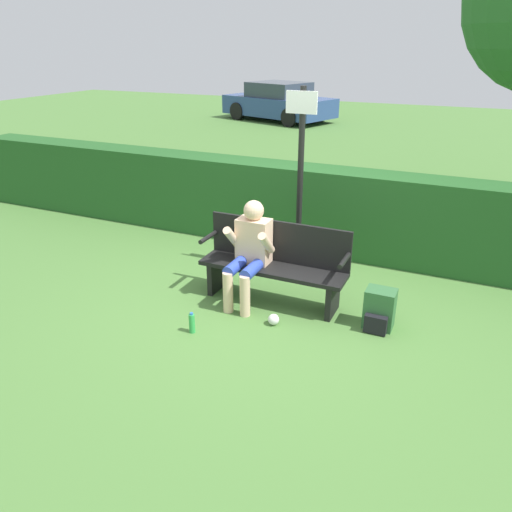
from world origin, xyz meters
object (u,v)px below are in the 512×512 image
Objects in this scene: park_bench at (275,262)px; person_seated at (250,249)px; signpost at (300,173)px; backpack at (379,310)px; water_bottle at (192,323)px; parked_car at (279,102)px.

person_seated is at bearing -150.73° from park_bench.
backpack is at bearing -36.65° from signpost.
person_seated is 1.50m from backpack.
backpack is (1.19, -0.13, -0.26)m from park_bench.
backpack reaches higher than water_bottle.
backpack is 1.88m from water_bottle.
signpost is 0.51× the size of parked_car.
person_seated is at bearing -179.83° from backpack.
park_bench is 1.15m from water_bottle.
park_bench is 0.37× the size of parked_car.
park_bench is 13.82m from parked_car.
park_bench is at bearing 29.27° from person_seated.
water_bottle is (-1.67, -0.86, -0.09)m from backpack.
signpost reaches higher than water_bottle.
person_seated is at bearing 74.72° from water_bottle.
person_seated is 13.86m from parked_car.
person_seated is at bearing -50.69° from parked_car.
person_seated is 0.51× the size of signpost.
parked_car is (-4.90, 12.97, 0.01)m from person_seated.
park_bench is 3.92× the size of backpack.
signpost is at bearing 90.56° from park_bench.
water_bottle is (-0.47, -0.99, -0.35)m from park_bench.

